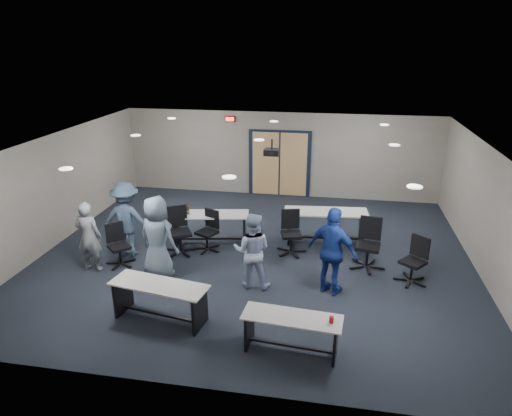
% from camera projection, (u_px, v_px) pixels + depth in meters
% --- Properties ---
extents(floor, '(10.00, 10.00, 0.00)m').
position_uv_depth(floor, '(255.00, 255.00, 10.90)').
color(floor, black).
rests_on(floor, ground).
extents(back_wall, '(10.00, 0.04, 2.70)m').
position_uv_depth(back_wall, '(280.00, 155.00, 14.58)').
color(back_wall, gray).
rests_on(back_wall, floor).
extents(front_wall, '(10.00, 0.04, 2.70)m').
position_uv_depth(front_wall, '(198.00, 310.00, 6.28)').
color(front_wall, gray).
rests_on(front_wall, floor).
extents(left_wall, '(0.04, 9.00, 2.70)m').
position_uv_depth(left_wall, '(56.00, 190.00, 11.24)').
color(left_wall, gray).
rests_on(left_wall, floor).
extents(right_wall, '(0.04, 9.00, 2.70)m').
position_uv_depth(right_wall, '(488.00, 215.00, 9.62)').
color(right_wall, gray).
rests_on(right_wall, floor).
extents(ceiling, '(10.00, 9.00, 0.04)m').
position_uv_depth(ceiling, '(255.00, 143.00, 9.95)').
color(ceiling, silver).
rests_on(ceiling, back_wall).
extents(double_door, '(2.00, 0.07, 2.20)m').
position_uv_depth(double_door, '(280.00, 164.00, 14.65)').
color(double_door, black).
rests_on(double_door, back_wall).
extents(exit_sign, '(0.32, 0.07, 0.18)m').
position_uv_depth(exit_sign, '(230.00, 119.00, 14.40)').
color(exit_sign, black).
rests_on(exit_sign, back_wall).
extents(ceiling_projector, '(0.35, 0.32, 0.37)m').
position_uv_depth(ceiling_projector, '(272.00, 152.00, 10.47)').
color(ceiling_projector, black).
rests_on(ceiling_projector, ceiling).
extents(ceiling_can_lights, '(6.24, 5.74, 0.02)m').
position_uv_depth(ceiling_can_lights, '(257.00, 142.00, 10.19)').
color(ceiling_can_lights, white).
rests_on(ceiling_can_lights, ceiling).
extents(table_front_left, '(1.87, 0.89, 0.73)m').
position_uv_depth(table_front_left, '(160.00, 296.00, 8.24)').
color(table_front_left, '#B5B1AB').
rests_on(table_front_left, floor).
extents(table_front_right, '(1.65, 0.67, 0.76)m').
position_uv_depth(table_front_right, '(292.00, 327.00, 7.41)').
color(table_front_right, '#B5B1AB').
rests_on(table_front_right, floor).
extents(table_back_left, '(2.00, 0.97, 1.06)m').
position_uv_depth(table_back_left, '(210.00, 223.00, 11.36)').
color(table_back_left, '#B5B1AB').
rests_on(table_back_left, floor).
extents(table_back_right, '(2.11, 0.88, 0.83)m').
position_uv_depth(table_back_right, '(326.00, 221.00, 11.39)').
color(table_back_right, '#B5B1AB').
rests_on(table_back_right, floor).
extents(chair_back_a, '(0.97, 0.97, 1.13)m').
position_uv_depth(chair_back_a, '(180.00, 231.00, 10.81)').
color(chair_back_a, black).
rests_on(chair_back_a, floor).
extents(chair_back_b, '(0.83, 0.83, 0.99)m').
position_uv_depth(chair_back_b, '(207.00, 231.00, 10.99)').
color(chair_back_b, black).
rests_on(chair_back_b, floor).
extents(chair_back_c, '(0.80, 0.80, 1.05)m').
position_uv_depth(chair_back_c, '(291.00, 233.00, 10.80)').
color(chair_back_c, black).
rests_on(chair_back_c, floor).
extents(chair_back_d, '(0.83, 0.83, 1.15)m').
position_uv_depth(chair_back_d, '(368.00, 244.00, 10.09)').
color(chair_back_d, black).
rests_on(chair_back_d, floor).
extents(chair_loose_left, '(0.86, 0.86, 0.96)m').
position_uv_depth(chair_loose_left, '(119.00, 245.00, 10.26)').
color(chair_loose_left, black).
rests_on(chair_loose_left, floor).
extents(chair_loose_right, '(0.89, 0.89, 1.00)m').
position_uv_depth(chair_loose_right, '(413.00, 261.00, 9.51)').
color(chair_loose_right, black).
rests_on(chair_loose_right, floor).
extents(person_gray, '(0.59, 0.39, 1.60)m').
position_uv_depth(person_gray, '(89.00, 237.00, 9.94)').
color(person_gray, gray).
rests_on(person_gray, floor).
extents(person_plaid, '(1.02, 0.80, 1.82)m').
position_uv_depth(person_plaid, '(157.00, 238.00, 9.61)').
color(person_plaid, slate).
rests_on(person_plaid, floor).
extents(person_lightblue, '(0.79, 0.62, 1.61)m').
position_uv_depth(person_lightblue, '(252.00, 251.00, 9.27)').
color(person_lightblue, '#A1B2D6').
rests_on(person_lightblue, floor).
extents(person_navy, '(1.16, 0.90, 1.83)m').
position_uv_depth(person_navy, '(333.00, 252.00, 8.98)').
color(person_navy, navy).
rests_on(person_navy, floor).
extents(person_back, '(1.19, 0.71, 1.80)m').
position_uv_depth(person_back, '(127.00, 219.00, 10.60)').
color(person_back, '#384D66').
rests_on(person_back, floor).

